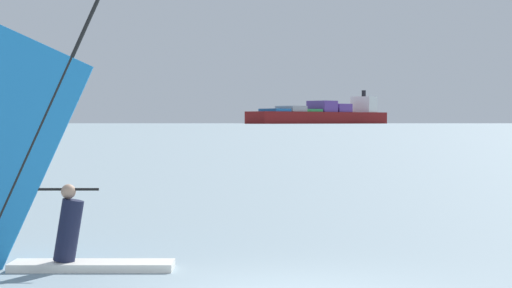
{
  "coord_description": "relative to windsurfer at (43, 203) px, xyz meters",
  "views": [
    {
      "loc": [
        -0.56,
        -11.57,
        2.2
      ],
      "look_at": [
        -0.1,
        10.36,
        1.66
      ],
      "focal_mm": 64.7,
      "sensor_mm": 36.0,
      "label": 1
    }
  ],
  "objects": [
    {
      "name": "windsurfer",
      "position": [
        0.0,
        0.0,
        0.0
      ],
      "size": [
        4.05,
        0.73,
        4.21
      ],
      "rotation": [
        0.0,
        0.0,
        6.26
      ],
      "color": "white",
      "rests_on": "ground_plane"
    },
    {
      "name": "cargo_ship",
      "position": [
        81.95,
        839.41,
        7.13
      ],
      "size": [
        139.53,
        125.96,
        32.19
      ],
      "rotation": [
        0.0,
        0.0,
        3.86
      ],
      "color": "maroon",
      "rests_on": "ground_plane"
    }
  ]
}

